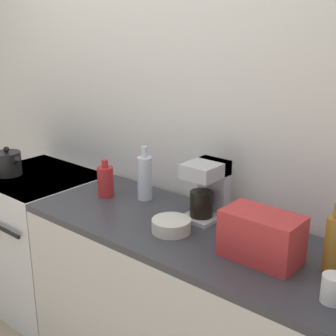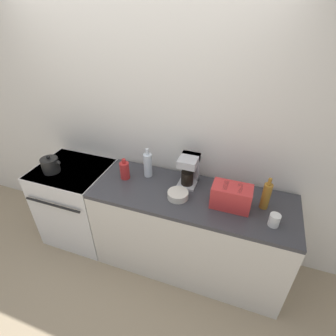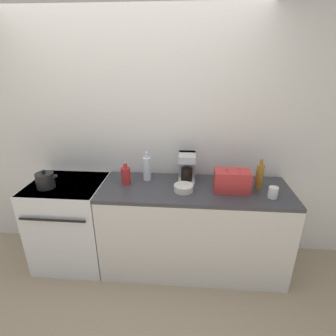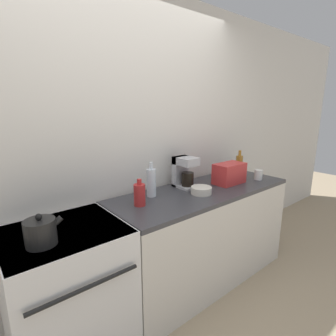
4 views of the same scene
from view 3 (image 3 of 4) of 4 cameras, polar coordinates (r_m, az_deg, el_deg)
The scene contains 12 objects.
ground_plane at distance 2.84m, azimuth -8.93°, elevation -23.49°, with size 12.00×12.00×0.00m, color tan.
wall_back at distance 2.77m, azimuth -7.27°, elevation 6.91°, with size 8.00×0.05×2.60m.
stove at distance 2.97m, azimuth -20.18°, elevation -10.91°, with size 0.72×0.67×0.91m.
counter_block at distance 2.73m, azimuth 5.56°, elevation -12.89°, with size 1.80×0.64×0.91m.
kettle at distance 2.72m, azimuth -25.15°, elevation -2.44°, with size 0.21×0.17×0.18m.
toaster at distance 2.46m, azimuth 13.73°, elevation -2.71°, with size 0.32×0.18×0.20m.
coffee_maker at distance 2.60m, azimuth 4.14°, elevation 0.47°, with size 0.16×0.21×0.28m.
bottle_amber at distance 2.58m, azimuth 19.31°, elevation -1.68°, with size 0.07×0.07×0.29m.
bottle_clear at distance 2.61m, azimuth -4.58°, elevation -0.06°, with size 0.08×0.08×0.29m.
bottle_red at distance 2.57m, azimuth -9.15°, elevation -1.61°, with size 0.09×0.09×0.21m.
cup_white at distance 2.47m, azimuth 21.90°, elevation -4.96°, with size 0.08×0.08×0.10m.
bowl at distance 2.42m, azimuth 3.41°, elevation -4.36°, with size 0.18×0.18×0.06m.
Camera 3 is at (0.56, -1.91, 2.03)m, focal length 28.00 mm.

